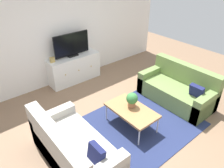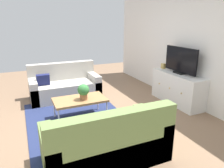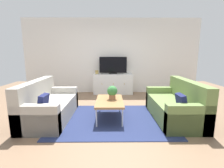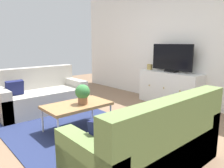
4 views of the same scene
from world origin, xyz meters
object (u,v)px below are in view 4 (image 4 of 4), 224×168
(couch_left_side, at_px, (40,96))
(coffee_table, at_px, (77,106))
(mantel_clock, at_px, (150,67))
(potted_plant, at_px, (83,93))
(couch_right_side, at_px, (151,147))
(flat_screen_tv, at_px, (172,58))
(tv_console, at_px, (170,88))

(couch_left_side, relative_size, coffee_table, 1.66)
(couch_left_side, height_order, mantel_clock, couch_left_side)
(couch_left_side, height_order, potted_plant, couch_left_side)
(couch_right_side, xyz_separation_m, potted_plant, (-1.43, 0.10, 0.31))
(coffee_table, bearing_deg, couch_left_side, -178.61)
(flat_screen_tv, height_order, mantel_clock, flat_screen_tv)
(coffee_table, bearing_deg, potted_plant, 45.49)
(couch_left_side, bearing_deg, coffee_table, 1.39)
(couch_right_side, height_order, coffee_table, couch_right_side)
(couch_left_side, xyz_separation_m, mantel_clock, (0.91, 2.37, 0.51))
(couch_right_side, distance_m, coffee_table, 1.50)
(mantel_clock, bearing_deg, couch_left_side, -110.89)
(couch_right_side, distance_m, flat_screen_tv, 2.86)
(couch_left_side, distance_m, flat_screen_tv, 2.92)
(coffee_table, distance_m, flat_screen_tv, 2.45)
(couch_left_side, height_order, couch_right_side, same)
(potted_plant, relative_size, flat_screen_tv, 0.32)
(couch_left_side, relative_size, flat_screen_tv, 1.73)
(flat_screen_tv, relative_size, mantel_clock, 7.54)
(couch_right_side, relative_size, coffee_table, 1.66)
(mantel_clock, bearing_deg, tv_console, -0.00)
(potted_plant, xyz_separation_m, tv_console, (0.05, 2.28, -0.23))
(coffee_table, height_order, potted_plant, potted_plant)
(coffee_table, relative_size, tv_console, 0.72)
(couch_right_side, relative_size, tv_console, 1.20)
(couch_right_side, bearing_deg, potted_plant, 176.11)
(potted_plant, height_order, flat_screen_tv, flat_screen_tv)
(couch_left_side, relative_size, tv_console, 1.20)
(flat_screen_tv, bearing_deg, couch_left_side, -121.90)
(couch_right_side, distance_m, potted_plant, 1.47)
(potted_plant, bearing_deg, mantel_clock, 103.18)
(flat_screen_tv, bearing_deg, mantel_clock, -178.04)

